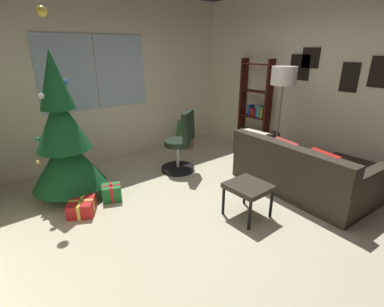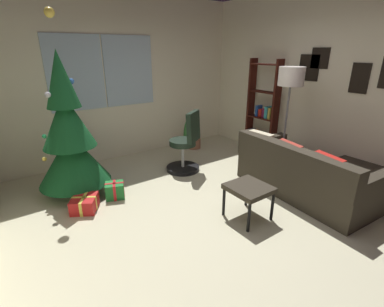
{
  "view_description": "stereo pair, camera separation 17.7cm",
  "coord_description": "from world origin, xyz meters",
  "px_view_note": "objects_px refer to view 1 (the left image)",
  "views": [
    {
      "loc": [
        -2.13,
        -2.2,
        1.95
      ],
      "look_at": [
        -0.27,
        0.11,
        0.83
      ],
      "focal_mm": 26.09,
      "sensor_mm": 36.0,
      "label": 1
    },
    {
      "loc": [
        -1.99,
        -2.3,
        1.95
      ],
      "look_at": [
        -0.27,
        0.11,
        0.83
      ],
      "focal_mm": 26.09,
      "sensor_mm": 36.0,
      "label": 2
    }
  ],
  "objects_px": {
    "floor_lamp": "(283,83)",
    "footstool": "(248,189)",
    "bookshelf": "(254,114)",
    "gift_box_green": "(112,193)",
    "holiday_tree": "(64,141)",
    "couch": "(310,172)",
    "gift_box_red": "(82,207)",
    "office_chair": "(181,148)",
    "potted_plant": "(185,138)"
  },
  "relations": [
    {
      "from": "gift_box_green",
      "to": "potted_plant",
      "type": "bearing_deg",
      "value": 27.44
    },
    {
      "from": "floor_lamp",
      "to": "potted_plant",
      "type": "bearing_deg",
      "value": 105.46
    },
    {
      "from": "couch",
      "to": "bookshelf",
      "type": "distance_m",
      "value": 1.74
    },
    {
      "from": "couch",
      "to": "gift_box_red",
      "type": "xyz_separation_m",
      "value": [
        -2.82,
        1.45,
        -0.18
      ]
    },
    {
      "from": "holiday_tree",
      "to": "footstool",
      "type": "bearing_deg",
      "value": -51.45
    },
    {
      "from": "gift_box_green",
      "to": "office_chair",
      "type": "relative_size",
      "value": 0.3
    },
    {
      "from": "floor_lamp",
      "to": "footstool",
      "type": "bearing_deg",
      "value": -156.07
    },
    {
      "from": "office_chair",
      "to": "bookshelf",
      "type": "relative_size",
      "value": 0.57
    },
    {
      "from": "footstool",
      "to": "bookshelf",
      "type": "xyz_separation_m",
      "value": [
        1.83,
        1.44,
        0.42
      ]
    },
    {
      "from": "couch",
      "to": "holiday_tree",
      "type": "height_order",
      "value": "holiday_tree"
    },
    {
      "from": "bookshelf",
      "to": "potted_plant",
      "type": "xyz_separation_m",
      "value": [
        -0.85,
        1.08,
        -0.59
      ]
    },
    {
      "from": "gift_box_red",
      "to": "gift_box_green",
      "type": "bearing_deg",
      "value": 10.65
    },
    {
      "from": "potted_plant",
      "to": "gift_box_red",
      "type": "bearing_deg",
      "value": -155.18
    },
    {
      "from": "office_chair",
      "to": "potted_plant",
      "type": "xyz_separation_m",
      "value": [
        0.79,
        0.9,
        -0.2
      ]
    },
    {
      "from": "gift_box_green",
      "to": "floor_lamp",
      "type": "xyz_separation_m",
      "value": [
        2.63,
        -0.76,
        1.35
      ]
    },
    {
      "from": "footstool",
      "to": "gift_box_red",
      "type": "distance_m",
      "value": 2.08
    },
    {
      "from": "gift_box_green",
      "to": "bookshelf",
      "type": "xyz_separation_m",
      "value": [
        2.96,
        0.02,
        0.68
      ]
    },
    {
      "from": "footstool",
      "to": "gift_box_red",
      "type": "xyz_separation_m",
      "value": [
        -1.57,
        1.33,
        -0.28
      ]
    },
    {
      "from": "potted_plant",
      "to": "office_chair",
      "type": "bearing_deg",
      "value": -131.08
    },
    {
      "from": "holiday_tree",
      "to": "bookshelf",
      "type": "xyz_separation_m",
      "value": [
        3.35,
        -0.47,
        -0.02
      ]
    },
    {
      "from": "bookshelf",
      "to": "potted_plant",
      "type": "distance_m",
      "value": 1.49
    },
    {
      "from": "bookshelf",
      "to": "gift_box_green",
      "type": "bearing_deg",
      "value": -179.61
    },
    {
      "from": "floor_lamp",
      "to": "gift_box_red",
      "type": "bearing_deg",
      "value": 167.6
    },
    {
      "from": "bookshelf",
      "to": "floor_lamp",
      "type": "relative_size",
      "value": 1.05
    },
    {
      "from": "office_chair",
      "to": "floor_lamp",
      "type": "bearing_deg",
      "value": -36.24
    },
    {
      "from": "gift_box_red",
      "to": "bookshelf",
      "type": "relative_size",
      "value": 0.24
    },
    {
      "from": "footstool",
      "to": "office_chair",
      "type": "height_order",
      "value": "office_chair"
    },
    {
      "from": "gift_box_red",
      "to": "floor_lamp",
      "type": "xyz_separation_m",
      "value": [
        3.06,
        -0.67,
        1.37
      ]
    },
    {
      "from": "office_chair",
      "to": "potted_plant",
      "type": "relative_size",
      "value": 1.6
    },
    {
      "from": "couch",
      "to": "footstool",
      "type": "bearing_deg",
      "value": 174.72
    },
    {
      "from": "bookshelf",
      "to": "footstool",
      "type": "bearing_deg",
      "value": -141.84
    },
    {
      "from": "holiday_tree",
      "to": "gift_box_red",
      "type": "height_order",
      "value": "holiday_tree"
    },
    {
      "from": "holiday_tree",
      "to": "gift_box_red",
      "type": "xyz_separation_m",
      "value": [
        -0.06,
        -0.57,
        -0.72
      ]
    },
    {
      "from": "gift_box_red",
      "to": "office_chair",
      "type": "bearing_deg",
      "value": 8.96
    },
    {
      "from": "gift_box_green",
      "to": "couch",
      "type": "bearing_deg",
      "value": -32.72
    },
    {
      "from": "gift_box_red",
      "to": "office_chair",
      "type": "relative_size",
      "value": 0.42
    },
    {
      "from": "gift_box_green",
      "to": "office_chair",
      "type": "xyz_separation_m",
      "value": [
        1.33,
        0.2,
        0.3
      ]
    },
    {
      "from": "office_chair",
      "to": "floor_lamp",
      "type": "height_order",
      "value": "floor_lamp"
    },
    {
      "from": "holiday_tree",
      "to": "floor_lamp",
      "type": "xyz_separation_m",
      "value": [
        3.01,
        -1.24,
        0.65
      ]
    },
    {
      "from": "holiday_tree",
      "to": "couch",
      "type": "bearing_deg",
      "value": -36.16
    },
    {
      "from": "office_chair",
      "to": "gift_box_green",
      "type": "bearing_deg",
      "value": -171.6
    },
    {
      "from": "floor_lamp",
      "to": "couch",
      "type": "bearing_deg",
      "value": -107.39
    },
    {
      "from": "footstool",
      "to": "potted_plant",
      "type": "distance_m",
      "value": 2.7
    },
    {
      "from": "gift_box_red",
      "to": "potted_plant",
      "type": "bearing_deg",
      "value": 24.82
    },
    {
      "from": "office_chair",
      "to": "bookshelf",
      "type": "bearing_deg",
      "value": -6.14
    },
    {
      "from": "holiday_tree",
      "to": "gift_box_green",
      "type": "bearing_deg",
      "value": -52.1
    },
    {
      "from": "holiday_tree",
      "to": "potted_plant",
      "type": "bearing_deg",
      "value": 13.72
    },
    {
      "from": "office_chair",
      "to": "potted_plant",
      "type": "bearing_deg",
      "value": 48.92
    },
    {
      "from": "footstool",
      "to": "couch",
      "type": "bearing_deg",
      "value": -5.28
    },
    {
      "from": "gift_box_green",
      "to": "holiday_tree",
      "type": "bearing_deg",
      "value": 127.9
    }
  ]
}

